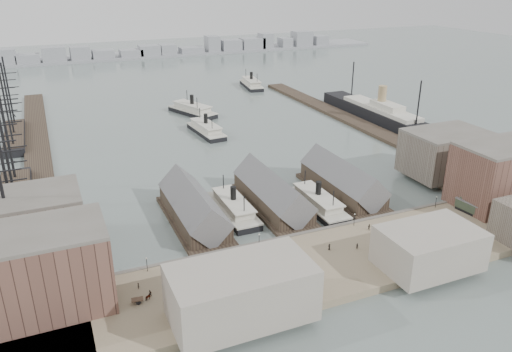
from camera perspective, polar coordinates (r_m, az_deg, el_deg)
name	(u,v)px	position (r m, az deg, el deg)	size (l,w,h in m)	color
ground	(296,231)	(147.17, 4.65, -6.27)	(900.00, 900.00, 0.00)	#576562
quay	(333,262)	(131.84, 8.75, -9.68)	(180.00, 30.00, 2.00)	#7F6F55
seawall	(305,235)	(142.64, 5.64, -6.78)	(180.00, 1.20, 2.30)	#59544C
west_wharf	(38,153)	(224.65, -23.68, 2.42)	(10.00, 220.00, 1.60)	#2D231C
east_wharf	(351,120)	(256.48, 10.84, 6.28)	(10.00, 180.00, 1.60)	#2D231C
ferry_shed_west	(193,209)	(150.36, -7.16, -3.73)	(14.00, 42.00, 12.60)	#2D231C
ferry_shed_center	(272,194)	(158.56, 1.88, -2.12)	(14.00, 42.00, 12.60)	#2D231C
ferry_shed_east	(342,182)	(170.37, 9.82, -0.65)	(14.00, 42.00, 12.60)	#2D231C
warehouse_west_front	(32,273)	(117.94, -24.26, -10.11)	(32.00, 18.00, 18.00)	brown
warehouse_west_back	(32,221)	(145.39, -24.27, -4.74)	(26.00, 20.00, 14.00)	#60564C
warehouse_east_front	(503,175)	(173.48, 26.43, 0.10)	(30.00, 18.00, 19.00)	brown
warehouse_east_back	(445,153)	(192.50, 20.83, 2.45)	(28.00, 20.00, 15.00)	#60564C
street_bldg_center	(429,248)	(131.73, 19.18, -7.77)	(24.00, 16.00, 10.00)	gray
street_bldg_west	(241,292)	(107.49, -1.67, -13.14)	(30.00, 16.00, 12.00)	gray
lamp_post_far_w	(147,262)	(126.29, -12.39, -9.56)	(0.44, 0.44, 3.92)	black
lamp_post_near_w	(259,238)	(133.61, 0.37, -7.07)	(0.44, 0.44, 3.92)	black
lamp_post_near_e	(354,217)	(146.82, 11.19, -4.65)	(0.44, 0.44, 3.92)	black
lamp_post_far_e	(436,200)	(164.49, 19.91, -2.57)	(0.44, 0.44, 3.92)	black
far_shore	(114,54)	(456.44, -15.95, 13.24)	(500.00, 40.00, 15.72)	gray
ferry_docked_west	(233,207)	(155.51, -2.59, -3.59)	(8.32, 27.74, 9.91)	black
ferry_docked_east	(318,202)	(159.98, 7.07, -2.97)	(8.31, 27.70, 9.89)	black
ferry_open_near	(206,129)	(233.39, -5.72, 5.36)	(11.03, 29.11, 10.17)	black
ferry_open_mid	(192,110)	(267.19, -7.29, 7.54)	(20.19, 32.13, 11.04)	black
ferry_open_far	(251,84)	(328.92, -0.53, 10.52)	(12.84, 30.55, 10.58)	black
sailing_ship_near	(15,209)	(169.84, -25.84, -3.40)	(9.79, 67.44, 40.25)	black
sailing_ship_mid	(15,135)	(247.25, -25.87, 4.19)	(8.42, 48.68, 34.64)	black
ocean_steamer	(381,114)	(259.92, 14.06, 6.92)	(12.32, 90.00, 18.00)	black
tram	(471,208)	(164.89, 23.36, -3.36)	(3.87, 10.62, 3.69)	black
horse_cart_left	(146,297)	(117.39, -12.47, -13.39)	(4.81, 1.97, 1.71)	black
horse_cart_center	(295,253)	(131.06, 4.53, -8.73)	(4.97, 3.03, 1.68)	black
horse_cart_right	(413,235)	(145.23, 17.48, -6.48)	(4.71, 1.96, 1.63)	black
pedestrian_0	(138,286)	(121.56, -13.31, -12.12)	(0.58, 0.42, 1.58)	black
pedestrian_1	(150,293)	(118.54, -12.04, -12.98)	(0.77, 0.60, 1.58)	black
pedestrian_2	(236,251)	(131.49, -2.29, -8.58)	(1.04, 0.60, 1.61)	black
pedestrian_3	(307,272)	(123.90, 5.91, -10.83)	(0.94, 0.39, 1.60)	black
pedestrian_4	(329,247)	(134.53, 8.38, -8.02)	(0.85, 0.55, 1.74)	black
pedestrian_5	(357,246)	(136.12, 11.48, -7.87)	(0.63, 0.46, 1.73)	black
pedestrian_6	(369,227)	(146.39, 12.80, -5.70)	(0.83, 0.65, 1.71)	black
pedestrian_7	(409,241)	(141.97, 17.06, -7.12)	(1.11, 0.64, 1.71)	black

